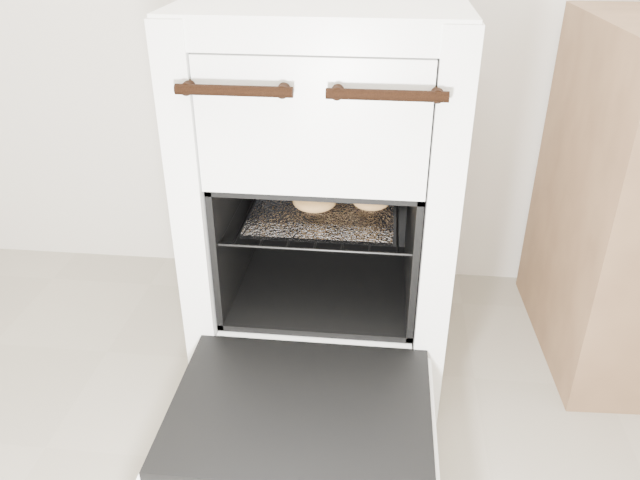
{
  "coord_description": "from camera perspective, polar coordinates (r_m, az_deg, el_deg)",
  "views": [
    {
      "loc": [
        0.07,
        -0.25,
        1.1
      ],
      "look_at": [
        -0.07,
        1.02,
        0.4
      ],
      "focal_mm": 35.0,
      "sensor_mm": 36.0,
      "label": 1
    }
  ],
  "objects": [
    {
      "name": "stove",
      "position": [
        1.57,
        0.57,
        4.1
      ],
      "size": [
        0.6,
        0.66,
        0.91
      ],
      "color": "white",
      "rests_on": "ground"
    },
    {
      "name": "oven_door",
      "position": [
        1.29,
        -1.78,
        -15.41
      ],
      "size": [
        0.54,
        0.42,
        0.04
      ],
      "color": "black",
      "rests_on": "stove"
    },
    {
      "name": "oven_rack",
      "position": [
        1.52,
        0.33,
        2.77
      ],
      "size": [
        0.43,
        0.42,
        0.01
      ],
      "color": "black",
      "rests_on": "stove"
    },
    {
      "name": "foil_sheet",
      "position": [
        1.5,
        0.25,
        2.65
      ],
      "size": [
        0.34,
        0.3,
        0.01
      ],
      "primitive_type": "cube",
      "color": "white",
      "rests_on": "oven_rack"
    },
    {
      "name": "baked_rolls",
      "position": [
        1.52,
        1.6,
        4.16
      ],
      "size": [
        0.25,
        0.21,
        0.05
      ],
      "color": "#BA824A",
      "rests_on": "foil_sheet"
    }
  ]
}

